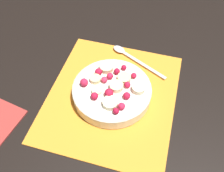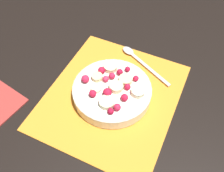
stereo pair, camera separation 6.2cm
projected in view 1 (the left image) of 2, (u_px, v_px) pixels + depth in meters
ground_plane at (112, 96)px, 0.66m from camera, size 3.00×3.00×0.00m
placemat at (112, 96)px, 0.65m from camera, size 0.37×0.33×0.01m
fruit_bowl at (112, 91)px, 0.63m from camera, size 0.20×0.20×0.06m
spoon at (129, 56)px, 0.74m from camera, size 0.10×0.18×0.01m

